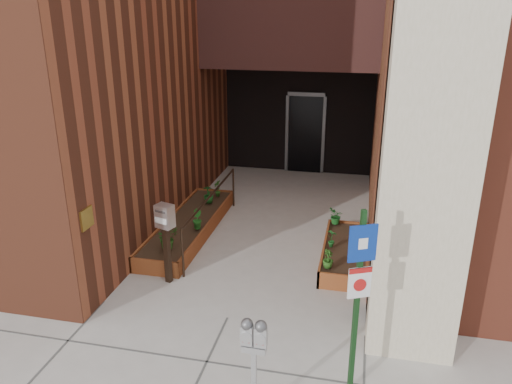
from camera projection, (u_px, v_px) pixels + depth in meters
The scene contains 14 objects.
ground at pixel (227, 318), 7.37m from camera, with size 80.00×80.00×0.00m, color #9E9991.
planter_left at pixel (190, 227), 10.11m from camera, with size 0.90×3.60×0.30m.
planter_right at pixel (345, 253), 9.01m from camera, with size 0.80×2.20×0.30m.
handrail at pixel (211, 201), 9.75m from camera, with size 0.04×3.34×0.90m.
parking_meter at pixel (254, 343), 5.26m from camera, with size 0.28×0.13×1.27m.
sign_post at pixel (359, 286), 5.48m from camera, with size 0.30×0.15×2.34m.
payment_dropbox at pixel (165, 227), 8.01m from camera, with size 0.32×0.28×1.38m.
shrub_left_a at pixel (167, 238), 8.77m from camera, with size 0.36×0.36×0.40m, color #235718.
shrub_left_b at pixel (197, 219), 9.58m from camera, with size 0.21×0.21×0.38m, color #1D5E1B.
shrub_left_c at pixel (208, 194), 10.85m from camera, with size 0.22×0.22×0.39m, color #16501A.
shrub_left_d at pixel (217, 188), 11.22m from camera, with size 0.20×0.20×0.38m, color #235718.
shrub_right_a at pixel (328, 259), 8.13m from camera, with size 0.18×0.18×0.32m, color #265418.
shrub_right_b at pixel (332, 238), 8.84m from camera, with size 0.18×0.18×0.34m, color #19581D.
shrub_right_c at pixel (336, 216), 9.77m from camera, with size 0.29×0.29×0.32m, color #195A1E.
Camera 1 is at (1.77, -6.02, 4.32)m, focal length 35.00 mm.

